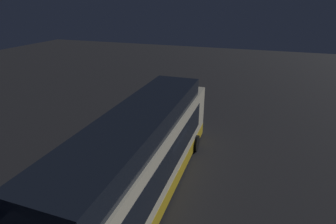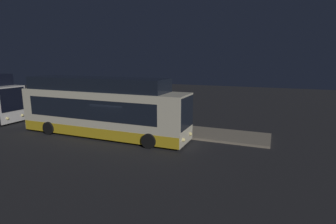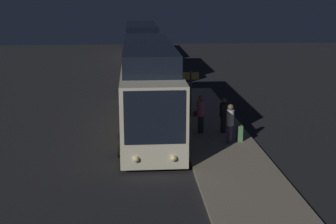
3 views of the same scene
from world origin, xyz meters
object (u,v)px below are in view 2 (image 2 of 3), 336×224
(passenger_with_bags, at_px, (139,116))
(sign_post, at_px, (106,106))
(passenger_waiting, at_px, (146,114))
(bus_lead, at_px, (101,110))
(passenger_boarding, at_px, (164,115))
(suitcase, at_px, (163,121))

(passenger_with_bags, distance_m, sign_post, 3.04)
(passenger_waiting, xyz_separation_m, sign_post, (-2.99, -1.20, 0.67))
(bus_lead, distance_m, passenger_with_bags, 3.03)
(passenger_boarding, bearing_deg, passenger_waiting, 91.84)
(sign_post, bearing_deg, passenger_boarding, 14.13)
(bus_lead, relative_size, sign_post, 5.25)
(passenger_waiting, height_order, suitcase, passenger_waiting)
(passenger_boarding, distance_m, sign_post, 4.76)
(bus_lead, xyz_separation_m, passenger_with_bags, (1.75, 2.36, -0.75))
(passenger_boarding, relative_size, sign_post, 0.72)
(passenger_with_bags, bearing_deg, sign_post, 49.30)
(passenger_waiting, height_order, passenger_with_bags, passenger_with_bags)
(suitcase, distance_m, sign_post, 4.76)
(passenger_boarding, bearing_deg, passenger_with_bags, 126.83)
(bus_lead, distance_m, sign_post, 2.58)
(bus_lead, distance_m, passenger_boarding, 4.84)
(bus_lead, height_order, passenger_waiting, bus_lead)
(passenger_with_bags, bearing_deg, bus_lead, 100.76)
(sign_post, bearing_deg, bus_lead, -61.30)
(bus_lead, relative_size, passenger_with_bags, 6.99)
(passenger_waiting, distance_m, passenger_with_bags, 1.10)
(bus_lead, distance_m, suitcase, 5.16)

